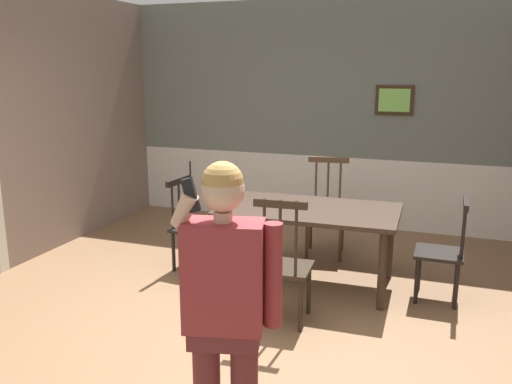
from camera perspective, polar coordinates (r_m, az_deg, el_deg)
The scene contains 8 objects.
ground_plane at distance 4.37m, azimuth -3.80°, elevation -14.60°, with size 7.26×7.26×0.00m, color #846042.
room_back_partition at distance 7.04m, azimuth 7.02°, elevation 7.73°, with size 5.28×0.17×2.85m.
dining_table at distance 5.07m, azimuth 5.62°, elevation -2.63°, with size 1.67×0.99×0.75m.
chair_near_window at distance 5.93m, azimuth 7.42°, elevation -1.97°, with size 0.50×0.50×1.06m.
chair_by_doorway at distance 5.51m, azimuth -6.81°, elevation -3.58°, with size 0.44×0.44×0.94m.
chair_at_table_head at distance 5.02m, azimuth 19.25°, elevation -5.96°, with size 0.41×0.41×0.93m.
chair_opposite_corner at distance 4.33m, azimuth 3.00°, elevation -7.71°, with size 0.44×0.44×1.06m.
person_figure at distance 2.69m, azimuth -3.23°, elevation -11.50°, with size 0.53×0.30×1.61m.
Camera 1 is at (1.58, -3.53, 2.04)m, focal length 37.77 mm.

